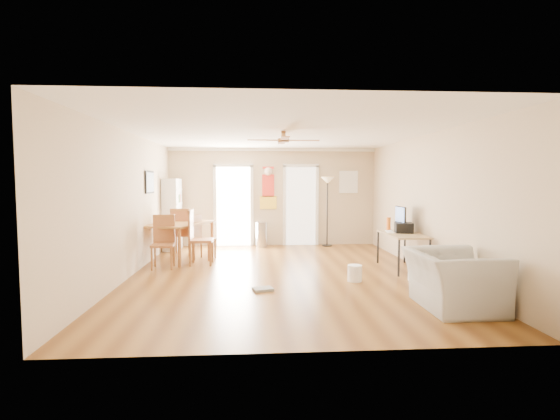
{
  "coord_description": "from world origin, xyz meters",
  "views": [
    {
      "loc": [
        -0.54,
        -7.49,
        1.72
      ],
      "look_at": [
        0.0,
        0.6,
        1.15
      ],
      "focal_mm": 26.31,
      "sensor_mm": 36.0,
      "label": 1
    }
  ],
  "objects": [
    {
      "name": "wall_decal",
      "position": [
        -0.13,
        3.48,
        1.55
      ],
      "size": [
        0.46,
        0.03,
        1.1
      ],
      "primitive_type": "cube",
      "color": "red",
      "rests_on": "wall_back"
    },
    {
      "name": "wall_back",
      "position": [
        0.0,
        3.5,
        1.3
      ],
      "size": [
        5.5,
        0.04,
        2.6
      ],
      "primitive_type": null,
      "color": "beige",
      "rests_on": "floor"
    },
    {
      "name": "wastebasket_a",
      "position": [
        1.21,
        -0.63,
        0.14
      ],
      "size": [
        0.31,
        0.31,
        0.28
      ],
      "primitive_type": "cylinder",
      "rotation": [
        0.0,
        0.0,
        -0.31
      ],
      "color": "white",
      "rests_on": "floor"
    },
    {
      "name": "printer",
      "position": [
        2.45,
        0.41,
        0.8
      ],
      "size": [
        0.41,
        0.45,
        0.2
      ],
      "primitive_type": "cube",
      "rotation": [
        0.0,
        0.0,
        -0.22
      ],
      "color": "black",
      "rests_on": "computer_desk"
    },
    {
      "name": "floor_cloth",
      "position": [
        -0.39,
        -1.13,
        0.02
      ],
      "size": [
        0.35,
        0.31,
        0.04
      ],
      "primitive_type": "cube",
      "rotation": [
        0.0,
        0.0,
        0.26
      ],
      "color": "gray",
      "rests_on": "floor"
    },
    {
      "name": "dining_chair_right_b",
      "position": [
        -1.6,
        0.99,
        0.56
      ],
      "size": [
        0.47,
        0.47,
        1.13
      ],
      "primitive_type": null,
      "rotation": [
        0.0,
        0.0,
        1.57
      ],
      "color": "#A96736",
      "rests_on": "floor"
    },
    {
      "name": "floor",
      "position": [
        0.0,
        0.0,
        0.0
      ],
      "size": [
        7.0,
        7.0,
        0.0
      ],
      "primitive_type": "plane",
      "color": "brown",
      "rests_on": "ground"
    },
    {
      "name": "wastebasket_b",
      "position": [
        2.26,
        -0.66,
        0.14
      ],
      "size": [
        0.29,
        0.29,
        0.27
      ],
      "primitive_type": "cylinder",
      "rotation": [
        0.0,
        0.0,
        0.25
      ],
      "color": "white",
      "rests_on": "floor"
    },
    {
      "name": "bookshelf",
      "position": [
        -2.55,
        2.9,
        0.89
      ],
      "size": [
        0.53,
        0.86,
        1.78
      ],
      "primitive_type": null,
      "rotation": [
        0.0,
        0.0,
        -0.23
      ],
      "color": "silver",
      "rests_on": "floor"
    },
    {
      "name": "dining_chair_right_a",
      "position": [
        -1.6,
        1.56,
        0.49
      ],
      "size": [
        0.51,
        0.51,
        0.98
      ],
      "primitive_type": null,
      "rotation": [
        0.0,
        0.0,
        1.23
      ],
      "color": "olive",
      "rests_on": "floor"
    },
    {
      "name": "armchair",
      "position": [
        2.15,
        -2.21,
        0.39
      ],
      "size": [
        1.04,
        1.19,
        0.77
      ],
      "primitive_type": "imported",
      "rotation": [
        0.0,
        0.0,
        1.57
      ],
      "color": "#A7A7A2",
      "rests_on": "floor"
    },
    {
      "name": "trash_can",
      "position": [
        -0.31,
        3.19,
        0.33
      ],
      "size": [
        0.35,
        0.35,
        0.65
      ],
      "primitive_type": "cylinder",
      "rotation": [
        0.0,
        0.0,
        0.19
      ],
      "color": "#B6B6B8",
      "rests_on": "floor"
    },
    {
      "name": "imac",
      "position": [
        2.47,
        0.66,
        0.96
      ],
      "size": [
        0.13,
        0.55,
        0.51
      ],
      "primitive_type": null,
      "rotation": [
        0.0,
        0.0,
        -0.11
      ],
      "color": "black",
      "rests_on": "computer_desk"
    },
    {
      "name": "computer_desk",
      "position": [
        2.37,
        0.27,
        0.35
      ],
      "size": [
        0.66,
        1.31,
        0.7
      ],
      "primitive_type": null,
      "color": "tan",
      "rests_on": "floor"
    },
    {
      "name": "crown_molding",
      "position": [
        0.0,
        0.0,
        2.56
      ],
      "size": [
        5.5,
        7.0,
        0.08
      ],
      "primitive_type": null,
      "color": "white",
      "rests_on": "wall_back"
    },
    {
      "name": "dining_table",
      "position": [
        -2.15,
        1.58,
        0.41
      ],
      "size": [
        1.46,
        1.86,
        0.81
      ],
      "primitive_type": null,
      "rotation": [
        0.0,
        0.0,
        -0.35
      ],
      "color": "olive",
      "rests_on": "floor"
    },
    {
      "name": "kitchen_doorway",
      "position": [
        -1.05,
        3.48,
        1.05
      ],
      "size": [
        0.9,
        0.1,
        2.1
      ],
      "primitive_type": null,
      "color": "white",
      "rests_on": "wall_back"
    },
    {
      "name": "keyboard",
      "position": [
        2.2,
        0.52,
        0.71
      ],
      "size": [
        0.21,
        0.42,
        0.02
      ],
      "primitive_type": "cube",
      "rotation": [
        0.0,
        0.0,
        -0.19
      ],
      "color": "white",
      "rests_on": "computer_desk"
    },
    {
      "name": "torchiere_lamp",
      "position": [
        1.43,
        3.23,
        0.92
      ],
      "size": [
        0.44,
        0.44,
        1.83
      ],
      "primitive_type": null,
      "rotation": [
        0.0,
        0.0,
        -0.32
      ],
      "color": "black",
      "rests_on": "floor"
    },
    {
      "name": "ac_grille",
      "position": [
        2.05,
        3.47,
        1.7
      ],
      "size": [
        0.5,
        0.04,
        0.6
      ],
      "primitive_type": "cube",
      "color": "white",
      "rests_on": "wall_back"
    },
    {
      "name": "orange_bottle",
      "position": [
        2.3,
        0.89,
        0.83
      ],
      "size": [
        0.1,
        0.1,
        0.26
      ],
      "primitive_type": "cylinder",
      "rotation": [
        0.0,
        0.0,
        0.15
      ],
      "color": "orange",
      "rests_on": "computer_desk"
    },
    {
      "name": "wall_left",
      "position": [
        -2.75,
        0.0,
        1.3
      ],
      "size": [
        0.04,
        7.0,
        2.6
      ],
      "primitive_type": null,
      "color": "beige",
      "rests_on": "floor"
    },
    {
      "name": "ceiling",
      "position": [
        0.0,
        0.0,
        2.6
      ],
      "size": [
        5.5,
        7.0,
        0.0
      ],
      "primitive_type": null,
      "color": "silver",
      "rests_on": "floor"
    },
    {
      "name": "ceiling_fan",
      "position": [
        0.0,
        -0.3,
        2.43
      ],
      "size": [
        1.24,
        1.24,
        0.2
      ],
      "primitive_type": null,
      "color": "#593819",
      "rests_on": "ceiling"
    },
    {
      "name": "dining_chair_near",
      "position": [
        -2.31,
        0.66,
        0.52
      ],
      "size": [
        0.45,
        0.45,
        1.04
      ],
      "primitive_type": null,
      "rotation": [
        0.0,
        0.0,
        0.06
      ],
      "color": "#925B2F",
      "rests_on": "floor"
    },
    {
      "name": "framed_poster",
      "position": [
        -2.73,
        1.4,
        1.7
      ],
      "size": [
        0.04,
        0.66,
        0.48
      ],
      "primitive_type": "cube",
      "color": "black",
      "rests_on": "wall_left"
    },
    {
      "name": "wall_front",
      "position": [
        0.0,
        -3.5,
        1.3
      ],
      "size": [
        5.5,
        0.04,
        2.6
      ],
      "primitive_type": null,
      "color": "beige",
      "rests_on": "floor"
    },
    {
      "name": "dining_chair_far",
      "position": [
        -2.18,
        2.13,
        0.54
      ],
      "size": [
        0.48,
        0.48,
        1.09
      ],
      "primitive_type": null,
      "rotation": [
        0.0,
        0.0,
        3.08
      ],
      "color": "#A76135",
      "rests_on": "floor"
    },
    {
      "name": "wall_right",
      "position": [
        2.75,
        0.0,
        1.3
      ],
      "size": [
        0.04,
        7.0,
        2.6
      ],
      "primitive_type": null,
      "color": "beige",
      "rests_on": "floor"
    },
    {
      "name": "bathroom_doorway",
      "position": [
        0.75,
        3.48,
        1.05
      ],
      "size": [
        0.8,
        0.1,
        2.1
      ],
      "primitive_type": null,
      "color": "white",
      "rests_on": "wall_back"
    }
  ]
}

